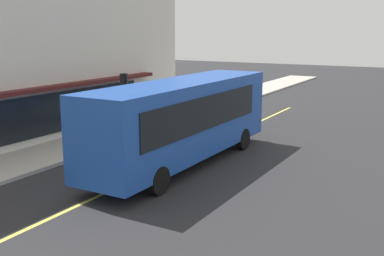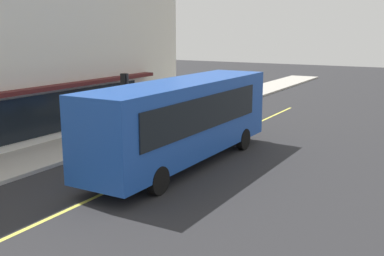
# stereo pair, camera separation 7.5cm
# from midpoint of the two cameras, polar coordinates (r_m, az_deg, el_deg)

# --- Properties ---
(ground) EXTENTS (120.00, 120.00, 0.00)m
(ground) POSITION_cam_midpoint_polar(r_m,az_deg,el_deg) (18.30, -5.67, -5.61)
(ground) COLOR #28282B
(sidewalk) EXTENTS (80.00, 3.19, 0.15)m
(sidewalk) POSITION_cam_midpoint_polar(r_m,az_deg,el_deg) (21.71, -17.38, -3.08)
(sidewalk) COLOR #B2ADA3
(sidewalk) RESTS_ON ground
(lane_centre_stripe) EXTENTS (36.00, 0.16, 0.01)m
(lane_centre_stripe) POSITION_cam_midpoint_polar(r_m,az_deg,el_deg) (18.30, -5.67, -5.60)
(lane_centre_stripe) COLOR #D8D14C
(lane_centre_stripe) RESTS_ON ground
(bus) EXTENTS (11.16, 2.70, 3.50)m
(bus) POSITION_cam_midpoint_polar(r_m,az_deg,el_deg) (18.99, -1.12, 1.28)
(bus) COLOR #1E4CAD
(bus) RESTS_ON ground
(traffic_light) EXTENTS (0.30, 0.52, 3.20)m
(traffic_light) POSITION_cam_midpoint_polar(r_m,az_deg,el_deg) (23.90, -8.36, 4.71)
(traffic_light) COLOR #2D2D33
(traffic_light) RESTS_ON sidewalk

